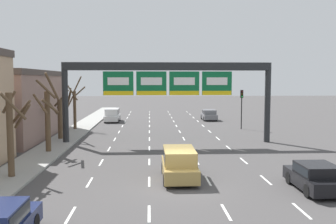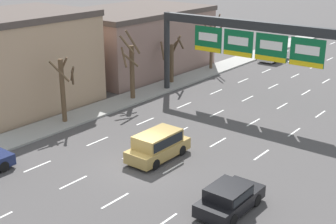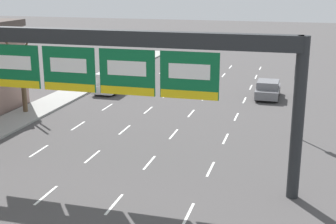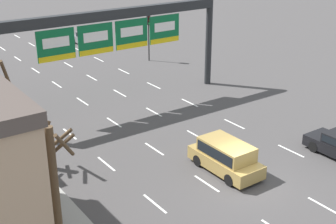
{
  "view_description": "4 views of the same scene",
  "coord_description": "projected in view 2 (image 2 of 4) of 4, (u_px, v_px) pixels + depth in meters",
  "views": [
    {
      "loc": [
        -1.6,
        -19.45,
        5.67
      ],
      "look_at": [
        0.09,
        15.1,
        2.67
      ],
      "focal_mm": 40.0,
      "sensor_mm": 36.0,
      "label": 1
    },
    {
      "loc": [
        17.25,
        -19.24,
        12.53
      ],
      "look_at": [
        -1.08,
        3.92,
        2.18
      ],
      "focal_mm": 50.0,
      "sensor_mm": 36.0,
      "label": 2
    },
    {
      "loc": [
        8.84,
        -6.1,
        9.31
      ],
      "look_at": [
        2.17,
        17.81,
        2.36
      ],
      "focal_mm": 50.0,
      "sensor_mm": 36.0,
      "label": 3
    },
    {
      "loc": [
        -15.72,
        -15.35,
        12.8
      ],
      "look_at": [
        -0.31,
        6.44,
        1.98
      ],
      "focal_mm": 50.0,
      "sensor_mm": 36.0,
      "label": 4
    }
  ],
  "objects": [
    {
      "name": "lane_dashes",
      "position": [
        250.0,
        110.0,
        38.47
      ],
      "size": [
        10.02,
        67.0,
        0.01
      ],
      "color": "white",
      "rests_on": "ground_plane"
    },
    {
      "name": "tree_bare_closest",
      "position": [
        172.0,
        58.0,
        45.19
      ],
      "size": [
        2.63,
        2.61,
        4.61
      ],
      "color": "brown",
      "rests_on": "sidewalk_left"
    },
    {
      "name": "tree_bare_furthest",
      "position": [
        131.0,
        67.0,
        39.96
      ],
      "size": [
        2.0,
        1.31,
        6.07
      ],
      "color": "brown",
      "rests_on": "sidewalk_left"
    },
    {
      "name": "building_near",
      "position": [
        17.0,
        60.0,
        38.44
      ],
      "size": [
        9.02,
        11.48,
        7.75
      ],
      "color": "tan",
      "rests_on": "ground_plane"
    },
    {
      "name": "suv_gold",
      "position": [
        158.0,
        144.0,
        29.21
      ],
      "size": [
        1.92,
        4.4,
        1.75
      ],
      "color": "#A88947",
      "rests_on": "ground_plane"
    },
    {
      "name": "sidewalk_left",
      "position": [
        43.0,
        129.0,
        34.11
      ],
      "size": [
        2.8,
        110.0,
        0.15
      ],
      "color": "#999993",
      "rests_on": "ground_plane"
    },
    {
      "name": "building_far",
      "position": [
        134.0,
        39.0,
        50.3
      ],
      "size": [
        10.66,
        16.13,
        6.56
      ],
      "color": "gray",
      "rests_on": "ground_plane"
    },
    {
      "name": "tree_bare_third",
      "position": [
        64.0,
        86.0,
        34.59
      ],
      "size": [
        1.74,
        2.24,
        4.9
      ],
      "color": "brown",
      "rests_on": "sidewalk_left"
    },
    {
      "name": "ground_plane",
      "position": [
        142.0,
        166.0,
        28.48
      ],
      "size": [
        220.0,
        220.0,
        0.0
      ],
      "primitive_type": "plane",
      "color": "#474444"
    },
    {
      "name": "tree_bare_second",
      "position": [
        212.0,
        43.0,
        50.29
      ],
      "size": [
        2.07,
        2.09,
        5.91
      ],
      "color": "brown",
      "rests_on": "sidewalk_left"
    },
    {
      "name": "sign_gantry",
      "position": [
        256.0,
        41.0,
        36.82
      ],
      "size": [
        18.63,
        0.7,
        7.18
      ],
      "color": "#232628",
      "rests_on": "ground_plane"
    },
    {
      "name": "car_black",
      "position": [
        229.0,
        197.0,
        23.4
      ],
      "size": [
        1.93,
        4.02,
        1.42
      ],
      "color": "black",
      "rests_on": "ground_plane"
    },
    {
      "name": "suv_white",
      "position": [
        274.0,
        52.0,
        55.03
      ],
      "size": [
        1.88,
        4.54,
        1.78
      ],
      "color": "silver",
      "rests_on": "ground_plane"
    }
  ]
}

